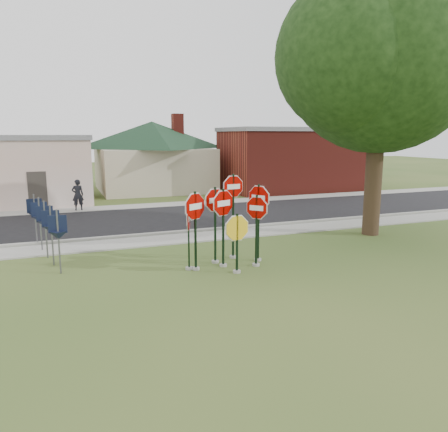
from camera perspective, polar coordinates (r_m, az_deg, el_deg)
name	(u,v)px	position (r m, az deg, el deg)	size (l,w,h in m)	color
ground	(242,279)	(13.06, 2.34, -8.23)	(120.00, 120.00, 0.00)	#314F1D
sidewalk_near	(189,238)	(18.03, -4.57, -2.86)	(60.00, 1.60, 0.06)	gray
road	(164,219)	(22.30, -7.84, -0.36)	(60.00, 7.00, 0.04)	black
sidewalk_far	(147,206)	(26.44, -9.97, 1.32)	(60.00, 1.60, 0.06)	gray
curb	(183,232)	(18.96, -5.43, -2.08)	(60.00, 0.20, 0.14)	gray
stop_sign_center	(223,216)	(13.86, -0.11, 0.03)	(1.07, 0.45, 2.65)	gray
stop_sign_yellow	(237,237)	(13.32, 1.71, -2.72)	(1.11, 0.24, 1.97)	gray
stop_sign_left	(195,219)	(13.54, -3.78, -0.35)	(1.03, 0.59, 2.62)	gray
stop_sign_right	(257,221)	(13.99, 4.28, -0.69)	(0.67, 0.80, 2.43)	gray
stop_sign_back_right	(233,204)	(14.81, 1.21, 1.63)	(1.05, 0.24, 3.01)	gray
stop_sign_back_left	(215,214)	(14.27, -1.16, 0.25)	(1.03, 0.30, 2.65)	gray
stop_sign_far_right	(259,211)	(14.53, 4.54, 0.68)	(0.58, 0.98, 2.72)	gray
stop_sign_far_left	(189,229)	(13.65, -4.64, -1.74)	(0.40, 0.98, 2.17)	gray
route_sign_row	(45,223)	(16.13, -22.31, -0.89)	(1.43, 4.63, 2.00)	#59595E
building_house	(152,142)	(34.06, -9.34, 9.48)	(11.60, 11.60, 6.20)	#B5A78F
building_brick	(290,159)	(34.35, 8.67, 7.43)	(10.20, 6.20, 4.75)	maroon
oak_tree	(381,52)	(19.61, 19.87, 19.46)	(11.62, 11.02, 11.46)	black
bg_tree_right	(342,121)	(46.05, 15.18, 11.91)	(5.60, 5.60, 8.40)	black
pedestrian	(78,195)	(25.60, -18.56, 2.64)	(0.63, 0.41, 1.73)	black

